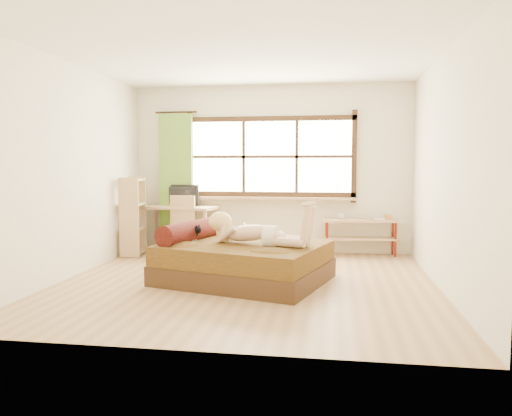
% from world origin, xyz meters
% --- Properties ---
extents(floor, '(4.50, 4.50, 0.00)m').
position_xyz_m(floor, '(0.00, 0.00, 0.00)').
color(floor, '#9E754C').
rests_on(floor, ground).
extents(ceiling, '(4.50, 4.50, 0.00)m').
position_xyz_m(ceiling, '(0.00, 0.00, 2.70)').
color(ceiling, white).
rests_on(ceiling, wall_back).
extents(wall_back, '(4.50, 0.00, 4.50)m').
position_xyz_m(wall_back, '(0.00, 2.25, 1.35)').
color(wall_back, silver).
rests_on(wall_back, floor).
extents(wall_front, '(4.50, 0.00, 4.50)m').
position_xyz_m(wall_front, '(0.00, -2.25, 1.35)').
color(wall_front, silver).
rests_on(wall_front, floor).
extents(wall_left, '(0.00, 4.50, 4.50)m').
position_xyz_m(wall_left, '(-2.25, 0.00, 1.35)').
color(wall_left, silver).
rests_on(wall_left, floor).
extents(wall_right, '(0.00, 4.50, 4.50)m').
position_xyz_m(wall_right, '(2.25, 0.00, 1.35)').
color(wall_right, silver).
rests_on(wall_right, floor).
extents(window, '(2.80, 0.16, 1.46)m').
position_xyz_m(window, '(0.00, 2.22, 1.51)').
color(window, '#FFEDBF').
rests_on(window, wall_back).
extents(curtain, '(0.55, 0.10, 2.20)m').
position_xyz_m(curtain, '(-1.55, 2.13, 1.15)').
color(curtain, '#427B21').
rests_on(curtain, wall_back).
extents(bed, '(2.22, 1.96, 0.71)m').
position_xyz_m(bed, '(-0.09, 0.09, 0.25)').
color(bed, black).
rests_on(bed, floor).
extents(woman, '(1.36, 0.73, 0.56)m').
position_xyz_m(woman, '(0.11, 0.03, 0.75)').
color(woman, '#DBAC8D').
rests_on(woman, bed).
extents(kitten, '(0.30, 0.19, 0.22)m').
position_xyz_m(kitten, '(-0.76, 0.18, 0.58)').
color(kitten, black).
rests_on(kitten, bed).
extents(desk, '(1.27, 0.75, 0.75)m').
position_xyz_m(desk, '(-1.45, 1.95, 0.65)').
color(desk, tan).
rests_on(desk, floor).
extents(monitor, '(0.60, 0.18, 0.35)m').
position_xyz_m(monitor, '(-1.45, 2.00, 0.92)').
color(monitor, black).
rests_on(monitor, desk).
extents(chair, '(0.48, 0.48, 0.94)m').
position_xyz_m(chair, '(-1.33, 1.58, 0.52)').
color(chair, tan).
rests_on(chair, floor).
extents(pipe_shelf, '(1.16, 0.37, 0.65)m').
position_xyz_m(pipe_shelf, '(1.46, 2.07, 0.42)').
color(pipe_shelf, tan).
rests_on(pipe_shelf, floor).
extents(cup, '(0.13, 0.13, 0.09)m').
position_xyz_m(cup, '(1.15, 2.07, 0.62)').
color(cup, gray).
rests_on(cup, pipe_shelf).
extents(book, '(0.19, 0.24, 0.02)m').
position_xyz_m(book, '(1.65, 2.07, 0.58)').
color(book, gray).
rests_on(book, pipe_shelf).
extents(bookshelf, '(0.38, 0.57, 1.22)m').
position_xyz_m(bookshelf, '(-2.08, 1.55, 0.62)').
color(bookshelf, tan).
rests_on(bookshelf, floor).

